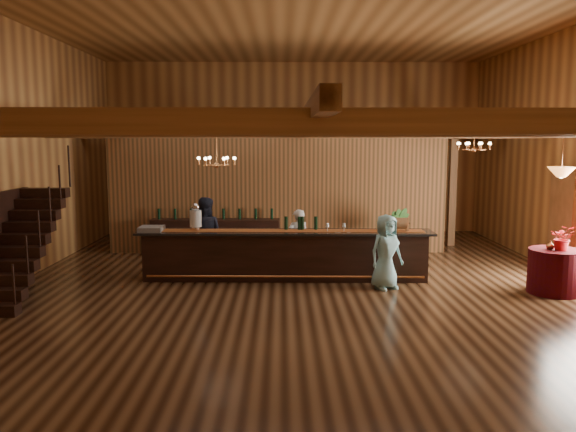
{
  "coord_description": "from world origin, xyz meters",
  "views": [
    {
      "loc": [
        -0.39,
        -11.45,
        3.0
      ],
      "look_at": [
        -0.25,
        0.78,
        1.36
      ],
      "focal_mm": 35.0,
      "sensor_mm": 36.0,
      "label": 1
    }
  ],
  "objects_px": {
    "pendant_lamp": "(561,172)",
    "floor_plant": "(394,233)",
    "chandelier_right": "(474,146)",
    "bartender": "(298,241)",
    "tasting_bar": "(285,255)",
    "round_table": "(555,271)",
    "beverage_dispenser": "(196,217)",
    "staff_second": "(204,235)",
    "raffle_drum": "(401,223)",
    "backbar_shelf": "(216,237)",
    "guest": "(386,252)",
    "chandelier_left": "(217,161)"
  },
  "relations": [
    {
      "from": "tasting_bar",
      "to": "floor_plant",
      "type": "height_order",
      "value": "floor_plant"
    },
    {
      "from": "pendant_lamp",
      "to": "guest",
      "type": "xyz_separation_m",
      "value": [
        -3.28,
        0.38,
        -1.64
      ]
    },
    {
      "from": "floor_plant",
      "to": "backbar_shelf",
      "type": "bearing_deg",
      "value": 171.35
    },
    {
      "from": "tasting_bar",
      "to": "backbar_shelf",
      "type": "height_order",
      "value": "tasting_bar"
    },
    {
      "from": "beverage_dispenser",
      "to": "staff_second",
      "type": "xyz_separation_m",
      "value": [
        0.1,
        0.59,
        -0.49
      ]
    },
    {
      "from": "staff_second",
      "to": "floor_plant",
      "type": "relative_size",
      "value": 1.29
    },
    {
      "from": "raffle_drum",
      "to": "pendant_lamp",
      "type": "bearing_deg",
      "value": -20.92
    },
    {
      "from": "tasting_bar",
      "to": "round_table",
      "type": "height_order",
      "value": "tasting_bar"
    },
    {
      "from": "raffle_drum",
      "to": "staff_second",
      "type": "relative_size",
      "value": 0.2
    },
    {
      "from": "raffle_drum",
      "to": "pendant_lamp",
      "type": "relative_size",
      "value": 0.38
    },
    {
      "from": "raffle_drum",
      "to": "chandelier_right",
      "type": "distance_m",
      "value": 3.01
    },
    {
      "from": "chandelier_right",
      "to": "staff_second",
      "type": "bearing_deg",
      "value": -173.71
    },
    {
      "from": "round_table",
      "to": "guest",
      "type": "bearing_deg",
      "value": 173.45
    },
    {
      "from": "beverage_dispenser",
      "to": "pendant_lamp",
      "type": "xyz_separation_m",
      "value": [
        7.27,
        -1.3,
        1.05
      ]
    },
    {
      "from": "tasting_bar",
      "to": "staff_second",
      "type": "distance_m",
      "value": 1.99
    },
    {
      "from": "round_table",
      "to": "chandelier_left",
      "type": "relative_size",
      "value": 1.27
    },
    {
      "from": "raffle_drum",
      "to": "guest",
      "type": "bearing_deg",
      "value": -121.53
    },
    {
      "from": "backbar_shelf",
      "to": "round_table",
      "type": "bearing_deg",
      "value": -26.19
    },
    {
      "from": "beverage_dispenser",
      "to": "round_table",
      "type": "bearing_deg",
      "value": -10.16
    },
    {
      "from": "backbar_shelf",
      "to": "beverage_dispenser",
      "type": "bearing_deg",
      "value": -90.34
    },
    {
      "from": "round_table",
      "to": "staff_second",
      "type": "xyz_separation_m",
      "value": [
        -7.17,
        1.89,
        0.43
      ]
    },
    {
      "from": "staff_second",
      "to": "tasting_bar",
      "type": "bearing_deg",
      "value": 164.33
    },
    {
      "from": "raffle_drum",
      "to": "chandelier_right",
      "type": "xyz_separation_m",
      "value": [
        2.02,
        1.5,
        1.64
      ]
    },
    {
      "from": "backbar_shelf",
      "to": "chandelier_right",
      "type": "relative_size",
      "value": 4.22
    },
    {
      "from": "floor_plant",
      "to": "guest",
      "type": "bearing_deg",
      "value": -104.45
    },
    {
      "from": "tasting_bar",
      "to": "chandelier_right",
      "type": "distance_m",
      "value": 5.26
    },
    {
      "from": "backbar_shelf",
      "to": "staff_second",
      "type": "bearing_deg",
      "value": -88.17
    },
    {
      "from": "staff_second",
      "to": "floor_plant",
      "type": "bearing_deg",
      "value": -159.25
    },
    {
      "from": "raffle_drum",
      "to": "floor_plant",
      "type": "distance_m",
      "value": 2.2
    },
    {
      "from": "pendant_lamp",
      "to": "bartender",
      "type": "xyz_separation_m",
      "value": [
        -5.03,
        1.88,
        -1.68
      ]
    },
    {
      "from": "raffle_drum",
      "to": "bartender",
      "type": "height_order",
      "value": "bartender"
    },
    {
      "from": "pendant_lamp",
      "to": "floor_plant",
      "type": "xyz_separation_m",
      "value": [
        -2.56,
        3.2,
        -1.73
      ]
    },
    {
      "from": "backbar_shelf",
      "to": "pendant_lamp",
      "type": "bearing_deg",
      "value": -26.19
    },
    {
      "from": "raffle_drum",
      "to": "chandelier_left",
      "type": "bearing_deg",
      "value": 177.93
    },
    {
      "from": "round_table",
      "to": "bartender",
      "type": "distance_m",
      "value": 5.38
    },
    {
      "from": "tasting_bar",
      "to": "beverage_dispenser",
      "type": "distance_m",
      "value": 2.11
    },
    {
      "from": "beverage_dispenser",
      "to": "floor_plant",
      "type": "distance_m",
      "value": 5.13
    },
    {
      "from": "staff_second",
      "to": "floor_plant",
      "type": "distance_m",
      "value": 4.8
    },
    {
      "from": "round_table",
      "to": "tasting_bar",
      "type": "bearing_deg",
      "value": 167.3
    },
    {
      "from": "chandelier_right",
      "to": "bartender",
      "type": "bearing_deg",
      "value": -170.33
    },
    {
      "from": "raffle_drum",
      "to": "staff_second",
      "type": "bearing_deg",
      "value": 169.45
    },
    {
      "from": "beverage_dispenser",
      "to": "guest",
      "type": "bearing_deg",
      "value": -13.07
    },
    {
      "from": "chandelier_right",
      "to": "bartender",
      "type": "distance_m",
      "value": 4.78
    },
    {
      "from": "beverage_dispenser",
      "to": "chandelier_right",
      "type": "distance_m",
      "value": 6.75
    },
    {
      "from": "raffle_drum",
      "to": "chandelier_left",
      "type": "height_order",
      "value": "chandelier_left"
    },
    {
      "from": "tasting_bar",
      "to": "round_table",
      "type": "relative_size",
      "value": 6.3
    },
    {
      "from": "tasting_bar",
      "to": "chandelier_right",
      "type": "bearing_deg",
      "value": 18.62
    },
    {
      "from": "round_table",
      "to": "bartender",
      "type": "xyz_separation_m",
      "value": [
        -5.03,
        1.88,
        0.29
      ]
    },
    {
      "from": "tasting_bar",
      "to": "staff_second",
      "type": "xyz_separation_m",
      "value": [
        -1.84,
        0.69,
        0.33
      ]
    },
    {
      "from": "chandelier_left",
      "to": "staff_second",
      "type": "xyz_separation_m",
      "value": [
        -0.38,
        0.66,
        -1.71
      ]
    }
  ]
}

